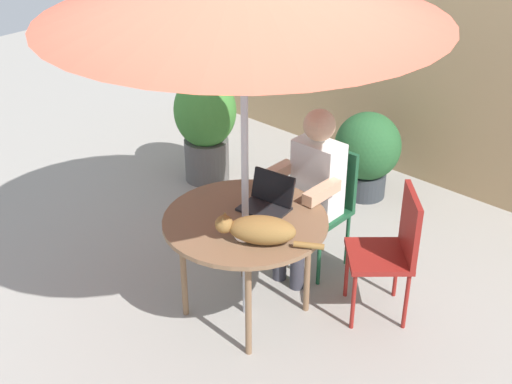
# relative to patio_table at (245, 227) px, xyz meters

# --- Properties ---
(ground_plane) EXTENTS (14.00, 14.00, 0.00)m
(ground_plane) POSITION_rel_patio_table_xyz_m (0.00, 0.00, -0.68)
(ground_plane) COLOR gray
(fence_back) EXTENTS (5.56, 0.08, 1.93)m
(fence_back) POSITION_rel_patio_table_xyz_m (0.00, 2.49, 0.29)
(fence_back) COLOR tan
(fence_back) RESTS_ON ground
(patio_table) EXTENTS (1.04, 1.04, 0.74)m
(patio_table) POSITION_rel_patio_table_xyz_m (0.00, 0.00, 0.00)
(patio_table) COLOR brown
(patio_table) RESTS_ON ground
(chair_occupied) EXTENTS (0.40, 0.40, 0.91)m
(chair_occupied) POSITION_rel_patio_table_xyz_m (0.00, 0.83, -0.14)
(chair_occupied) COLOR #194C2D
(chair_occupied) RESTS_ON ground
(chair_empty) EXTENTS (0.57, 0.57, 0.91)m
(chair_empty) POSITION_rel_patio_table_xyz_m (0.70, 0.64, -0.14)
(chair_empty) COLOR maroon
(chair_empty) RESTS_ON ground
(person_seated) EXTENTS (0.48, 0.48, 1.25)m
(person_seated) POSITION_rel_patio_table_xyz_m (-0.00, 0.67, 0.03)
(person_seated) COLOR white
(person_seated) RESTS_ON ground
(laptop) EXTENTS (0.33, 0.29, 0.21)m
(laptop) POSITION_rel_patio_table_xyz_m (0.01, 0.21, 0.12)
(laptop) COLOR black
(laptop) RESTS_ON patio_table
(cat) EXTENTS (0.58, 0.38, 0.17)m
(cat) POSITION_rel_patio_table_xyz_m (0.23, -0.14, 0.14)
(cat) COLOR olive
(cat) RESTS_ON patio_table
(potted_plant_near_fence) EXTENTS (0.55, 0.55, 1.00)m
(potted_plant_near_fence) POSITION_rel_patio_table_xyz_m (-1.57, 1.17, -0.12)
(potted_plant_near_fence) COLOR #595654
(potted_plant_near_fence) RESTS_ON ground
(potted_plant_by_chair) EXTENTS (0.57, 0.57, 0.76)m
(potted_plant_by_chair) POSITION_rel_patio_table_xyz_m (-0.33, 1.88, -0.26)
(potted_plant_by_chair) COLOR #33383D
(potted_plant_by_chair) RESTS_ON ground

